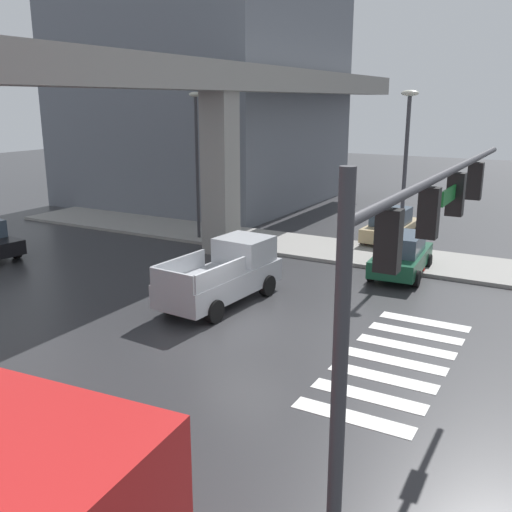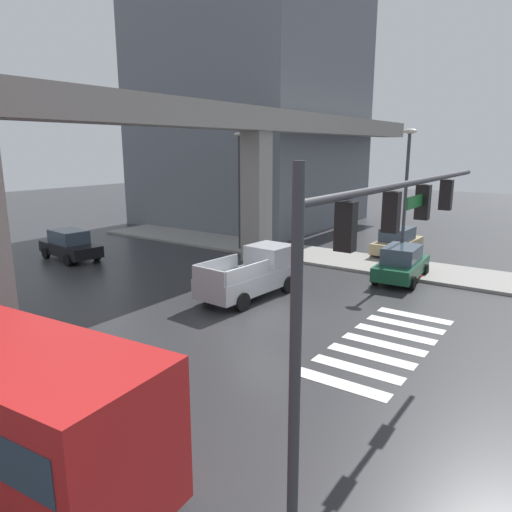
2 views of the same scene
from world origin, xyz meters
The scene contains 13 objects.
ground_plane centered at (0.00, 0.00, 0.00)m, with size 120.00×120.00×0.00m, color #2D2D30.
crosswalk_stripes centered at (0.00, -4.77, 0.01)m, with size 7.15×2.80×0.01m.
elevated_overpass centered at (0.00, 5.64, 7.17)m, with size 58.68×1.81×8.45m.
office_building centered at (19.83, 14.73, 17.51)m, with size 15.27×15.38×35.02m, color slate.
sidewalk_east centered at (10.20, 2.00, 0.07)m, with size 4.00×36.00×0.15m, color gray.
pickup_truck centered at (1.91, 1.84, 0.99)m, with size 5.22×2.35×2.08m.
sedan_black centered at (1.44, 14.54, 0.85)m, with size 2.35×4.48×1.72m.
sedan_tan centered at (13.24, -0.66, 0.85)m, with size 4.34×2.05×1.72m.
sedan_dark_green centered at (8.00, -2.65, 0.85)m, with size 4.41×2.18×1.72m.
traffic_signal_mast centered at (-5.11, -6.46, 4.66)m, with size 10.89×0.32×6.20m.
street_lamp_near_corner centered at (9.00, -2.30, 4.56)m, with size 0.44×0.70×7.24m.
street_lamp_mid_block centered at (9.00, 7.93, 4.56)m, with size 0.44×0.70×7.24m.
fire_hydrant centered at (8.60, -3.37, 0.43)m, with size 0.24×0.24×0.85m.
Camera 2 is at (-14.47, -9.74, 6.38)m, focal length 33.41 mm.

